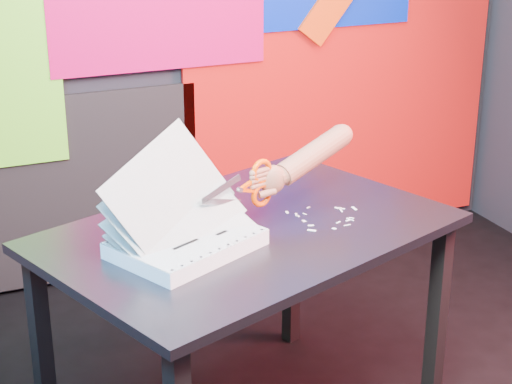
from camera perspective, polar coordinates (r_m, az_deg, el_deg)
name	(u,v)px	position (r m, az deg, el deg)	size (l,w,h in m)	color
room	(394,28)	(2.45, 9.19, 10.73)	(3.01, 3.01, 2.71)	black
backdrop	(227,62)	(3.85, -1.92, 8.69)	(2.88, 0.05, 2.08)	#BA110F
work_table	(247,255)	(2.62, -0.57, -4.21)	(1.40, 1.16, 0.75)	black
printout_stack	(185,240)	(2.43, -4.73, -3.22)	(0.49, 0.42, 0.36)	white
scissors	(257,185)	(2.56, 0.06, 0.50)	(0.26, 0.10, 0.15)	silver
hand_forearm	(307,158)	(2.69, 3.40, 2.26)	(0.40, 0.17, 0.16)	brown
paper_clippings	(327,217)	(2.67, 4.75, -1.67)	(0.22, 0.20, 0.00)	silver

